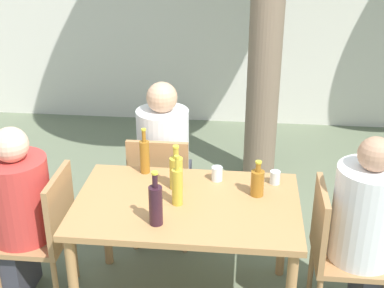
{
  "coord_description": "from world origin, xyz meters",
  "views": [
    {
      "loc": [
        0.33,
        -2.77,
        2.44
      ],
      "look_at": [
        0.0,
        0.3,
        1.03
      ],
      "focal_mm": 50.0,
      "sensor_mm": 36.0,
      "label": 1
    }
  ],
  "objects_px": {
    "person_seated_0": "(10,222)",
    "patio_chair_1": "(336,247)",
    "oil_cruet_0": "(176,172)",
    "person_seated_2": "(165,163)",
    "amber_bottle_2": "(145,156)",
    "dining_table_front": "(187,215)",
    "drinking_glass_1": "(275,177)",
    "amber_bottle_3": "(257,182)",
    "drinking_glass_0": "(217,174)",
    "patio_chair_0": "(45,229)",
    "patio_chair_2": "(161,184)",
    "wine_bottle_4": "(156,204)",
    "oil_cruet_1": "(177,186)",
    "person_seated_1": "(375,241)"
  },
  "relations": [
    {
      "from": "person_seated_0",
      "to": "patio_chair_1",
      "type": "bearing_deg",
      "value": 90.0
    },
    {
      "from": "patio_chair_1",
      "to": "oil_cruet_0",
      "type": "relative_size",
      "value": 3.11
    },
    {
      "from": "person_seated_2",
      "to": "amber_bottle_2",
      "type": "relative_size",
      "value": 3.98
    },
    {
      "from": "amber_bottle_2",
      "to": "patio_chair_1",
      "type": "bearing_deg",
      "value": -16.13
    },
    {
      "from": "dining_table_front",
      "to": "drinking_glass_1",
      "type": "relative_size",
      "value": 15.81
    },
    {
      "from": "dining_table_front",
      "to": "person_seated_2",
      "type": "bearing_deg",
      "value": 106.95
    },
    {
      "from": "patio_chair_1",
      "to": "oil_cruet_0",
      "type": "height_order",
      "value": "oil_cruet_0"
    },
    {
      "from": "dining_table_front",
      "to": "person_seated_0",
      "type": "distance_m",
      "value": 1.15
    },
    {
      "from": "amber_bottle_2",
      "to": "amber_bottle_3",
      "type": "distance_m",
      "value": 0.78
    },
    {
      "from": "amber_bottle_2",
      "to": "drinking_glass_0",
      "type": "height_order",
      "value": "amber_bottle_2"
    },
    {
      "from": "patio_chair_0",
      "to": "drinking_glass_1",
      "type": "xyz_separation_m",
      "value": [
        1.45,
        0.29,
        0.3
      ]
    },
    {
      "from": "dining_table_front",
      "to": "person_seated_2",
      "type": "distance_m",
      "value": 0.94
    },
    {
      "from": "person_seated_0",
      "to": "oil_cruet_0",
      "type": "height_order",
      "value": "person_seated_0"
    },
    {
      "from": "patio_chair_2",
      "to": "person_seated_0",
      "type": "distance_m",
      "value": 1.1
    },
    {
      "from": "wine_bottle_4",
      "to": "person_seated_0",
      "type": "bearing_deg",
      "value": 165.83
    },
    {
      "from": "oil_cruet_0",
      "to": "wine_bottle_4",
      "type": "bearing_deg",
      "value": -98.03
    },
    {
      "from": "dining_table_front",
      "to": "drinking_glass_1",
      "type": "bearing_deg",
      "value": 28.6
    },
    {
      "from": "patio_chair_2",
      "to": "oil_cruet_1",
      "type": "bearing_deg",
      "value": 107.51
    },
    {
      "from": "patio_chair_2",
      "to": "oil_cruet_1",
      "type": "relative_size",
      "value": 2.84
    },
    {
      "from": "amber_bottle_2",
      "to": "wine_bottle_4",
      "type": "xyz_separation_m",
      "value": [
        0.18,
        -0.61,
        0.0
      ]
    },
    {
      "from": "dining_table_front",
      "to": "drinking_glass_0",
      "type": "bearing_deg",
      "value": 61.21
    },
    {
      "from": "patio_chair_2",
      "to": "dining_table_front",
      "type": "bearing_deg",
      "value": 112.19
    },
    {
      "from": "person_seated_1",
      "to": "drinking_glass_1",
      "type": "bearing_deg",
      "value": 64.12
    },
    {
      "from": "patio_chair_1",
      "to": "person_seated_0",
      "type": "xyz_separation_m",
      "value": [
        -2.06,
        -0.0,
        0.04
      ]
    },
    {
      "from": "dining_table_front",
      "to": "amber_bottle_2",
      "type": "relative_size",
      "value": 4.31
    },
    {
      "from": "patio_chair_2",
      "to": "oil_cruet_1",
      "type": "height_order",
      "value": "oil_cruet_1"
    },
    {
      "from": "patio_chair_0",
      "to": "patio_chair_2",
      "type": "xyz_separation_m",
      "value": [
        0.64,
        0.67,
        0.0
      ]
    },
    {
      "from": "person_seated_2",
      "to": "drinking_glass_0",
      "type": "height_order",
      "value": "person_seated_2"
    },
    {
      "from": "dining_table_front",
      "to": "drinking_glass_0",
      "type": "xyz_separation_m",
      "value": [
        0.16,
        0.3,
        0.14
      ]
    },
    {
      "from": "oil_cruet_0",
      "to": "amber_bottle_3",
      "type": "relative_size",
      "value": 1.26
    },
    {
      "from": "patio_chair_1",
      "to": "person_seated_0",
      "type": "distance_m",
      "value": 2.06
    },
    {
      "from": "person_seated_2",
      "to": "amber_bottle_2",
      "type": "bearing_deg",
      "value": 84.82
    },
    {
      "from": "oil_cruet_0",
      "to": "amber_bottle_3",
      "type": "height_order",
      "value": "oil_cruet_0"
    },
    {
      "from": "amber_bottle_2",
      "to": "amber_bottle_3",
      "type": "xyz_separation_m",
      "value": [
        0.74,
        -0.23,
        -0.03
      ]
    },
    {
      "from": "patio_chair_0",
      "to": "person_seated_1",
      "type": "relative_size",
      "value": 0.73
    },
    {
      "from": "amber_bottle_3",
      "to": "dining_table_front",
      "type": "bearing_deg",
      "value": -162.6
    },
    {
      "from": "person_seated_2",
      "to": "amber_bottle_2",
      "type": "distance_m",
      "value": 0.63
    },
    {
      "from": "drinking_glass_1",
      "to": "amber_bottle_3",
      "type": "bearing_deg",
      "value": -125.68
    },
    {
      "from": "patio_chair_2",
      "to": "person_seated_1",
      "type": "relative_size",
      "value": 0.73
    },
    {
      "from": "dining_table_front",
      "to": "amber_bottle_2",
      "type": "xyz_separation_m",
      "value": [
        -0.32,
        0.36,
        0.21
      ]
    },
    {
      "from": "patio_chair_2",
      "to": "person_seated_1",
      "type": "distance_m",
      "value": 1.56
    },
    {
      "from": "patio_chair_0",
      "to": "patio_chair_2",
      "type": "bearing_deg",
      "value": 136.19
    },
    {
      "from": "oil_cruet_0",
      "to": "drinking_glass_1",
      "type": "distance_m",
      "value": 0.64
    },
    {
      "from": "dining_table_front",
      "to": "patio_chair_0",
      "type": "height_order",
      "value": "patio_chair_0"
    },
    {
      "from": "patio_chair_1",
      "to": "oil_cruet_1",
      "type": "height_order",
      "value": "oil_cruet_1"
    },
    {
      "from": "amber_bottle_3",
      "to": "drinking_glass_1",
      "type": "height_order",
      "value": "amber_bottle_3"
    },
    {
      "from": "person_seated_2",
      "to": "oil_cruet_1",
      "type": "xyz_separation_m",
      "value": [
        0.22,
        -0.92,
        0.33
      ]
    },
    {
      "from": "wine_bottle_4",
      "to": "drinking_glass_1",
      "type": "distance_m",
      "value": 0.88
    },
    {
      "from": "patio_chair_2",
      "to": "oil_cruet_1",
      "type": "distance_m",
      "value": 0.82
    },
    {
      "from": "drinking_glass_0",
      "to": "drinking_glass_1",
      "type": "xyz_separation_m",
      "value": [
        0.37,
        -0.0,
        -0.0
      ]
    }
  ]
}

